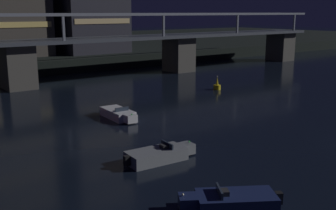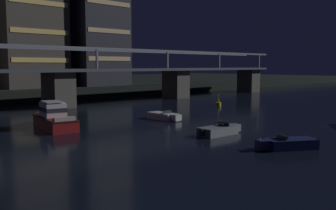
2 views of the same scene
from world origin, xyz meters
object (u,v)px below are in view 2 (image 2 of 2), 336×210
(speedboat_mid_left, at_px, (164,116))
(river_bridge, at_px, (125,79))
(speedboat_near_right, at_px, (219,130))
(tower_west_tall, at_px, (24,19))
(tower_central, at_px, (93,19))
(cabin_cruiser_near_left, at_px, (54,118))
(channel_buoy, at_px, (218,103))
(speedboat_near_center, at_px, (288,144))

(speedboat_mid_left, bearing_deg, river_bridge, 63.58)
(speedboat_near_right, bearing_deg, river_bridge, 66.79)
(tower_west_tall, xyz_separation_m, tower_central, (14.25, -2.87, 1.04))
(tower_west_tall, distance_m, cabin_cruiser_near_left, 43.61)
(tower_west_tall, bearing_deg, river_bridge, -68.66)
(tower_central, distance_m, cabin_cruiser_near_left, 48.34)
(tower_central, xyz_separation_m, channel_buoy, (0.87, -34.25, -16.29))
(channel_buoy, bearing_deg, river_bridge, 113.26)
(cabin_cruiser_near_left, bearing_deg, speedboat_near_right, -58.02)
(speedboat_mid_left, xyz_separation_m, channel_buoy, (17.02, 4.94, 0.06))
(speedboat_near_center, height_order, speedboat_near_right, same)
(river_bridge, xyz_separation_m, tower_central, (5.89, 18.53, 12.57))
(speedboat_mid_left, bearing_deg, speedboat_near_center, -103.16)
(speedboat_mid_left, bearing_deg, cabin_cruiser_near_left, 163.87)
(speedboat_near_center, height_order, speedboat_mid_left, same)
(speedboat_near_center, distance_m, speedboat_mid_left, 19.26)
(speedboat_near_center, bearing_deg, speedboat_near_right, 82.36)
(river_bridge, height_order, channel_buoy, river_bridge)
(tower_central, relative_size, speedboat_mid_left, 5.65)
(river_bridge, height_order, cabin_cruiser_near_left, river_bridge)
(river_bridge, xyz_separation_m, speedboat_near_right, (-13.63, -31.79, -3.77))
(river_bridge, relative_size, speedboat_mid_left, 16.08)
(cabin_cruiser_near_left, xyz_separation_m, speedboat_mid_left, (12.58, -3.64, -0.64))
(speedboat_near_center, bearing_deg, speedboat_mid_left, 76.84)
(river_bridge, height_order, speedboat_near_right, river_bridge)
(speedboat_mid_left, bearing_deg, channel_buoy, 16.20)
(speedboat_near_center, height_order, channel_buoy, channel_buoy)
(tower_central, bearing_deg, tower_west_tall, 168.61)
(speedboat_near_center, bearing_deg, tower_west_tall, 84.09)
(tower_west_tall, height_order, cabin_cruiser_near_left, tower_west_tall)
(river_bridge, height_order, speedboat_near_center, river_bridge)
(tower_west_tall, bearing_deg, tower_central, -11.39)
(tower_central, relative_size, channel_buoy, 16.72)
(tower_west_tall, xyz_separation_m, speedboat_mid_left, (-1.91, -42.06, -15.31))
(tower_west_tall, height_order, speedboat_mid_left, tower_west_tall)
(cabin_cruiser_near_left, relative_size, channel_buoy, 5.32)
(tower_central, xyz_separation_m, speedboat_near_center, (-20.54, -57.95, -16.35))
(river_bridge, relative_size, channel_buoy, 47.61)
(river_bridge, relative_size, tower_west_tall, 3.06)
(speedboat_near_right, xyz_separation_m, speedboat_mid_left, (3.36, 11.12, 0.00))
(speedboat_mid_left, relative_size, channel_buoy, 2.96)
(speedboat_near_center, xyz_separation_m, speedboat_near_right, (1.02, 7.63, 0.00))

